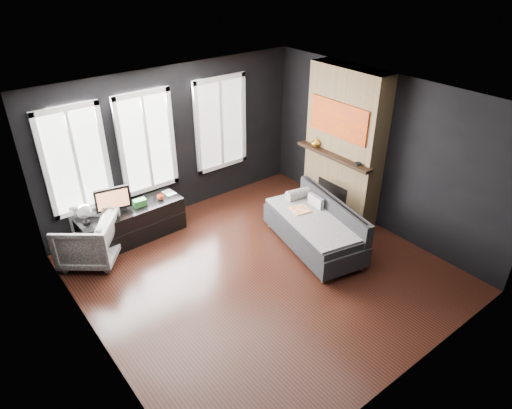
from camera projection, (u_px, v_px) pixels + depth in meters
floor at (263, 273)px, 7.04m from camera, size 5.00×5.00×0.00m
ceiling at (264, 102)px, 5.69m from camera, size 5.00×5.00×0.00m
wall_back at (175, 143)px, 8.07m from camera, size 5.00×0.02×2.70m
wall_left at (87, 264)px, 5.03m from camera, size 0.02×5.00×2.70m
wall_right at (379, 152)px, 7.69m from camera, size 0.02×5.00×2.70m
windows at (146, 90)px, 7.29m from camera, size 4.00×0.16×1.76m
fireplace at (344, 144)px, 8.00m from camera, size 0.70×1.62×2.70m
sofa at (314, 226)px, 7.45m from camera, size 1.34×2.08×0.83m
stripe_pillow at (316, 205)px, 7.67m from camera, size 0.10×0.33×0.33m
armchair at (88, 238)px, 7.11m from camera, size 1.14×1.15×0.86m
media_console at (133, 224)px, 7.71m from camera, size 1.77×0.60×0.60m
monitor at (113, 199)px, 7.31m from camera, size 0.59×0.23×0.51m
desk_fan at (85, 214)px, 7.08m from camera, size 0.25×0.25×0.33m
mug at (160, 197)px, 7.79m from camera, size 0.11×0.09×0.11m
book at (164, 189)px, 7.90m from camera, size 0.17×0.03×0.23m
storage_box at (140, 203)px, 7.61m from camera, size 0.21×0.14×0.11m
mantel_vase at (316, 142)px, 8.19m from camera, size 0.22×0.22×0.17m
mantel_clock at (358, 164)px, 7.54m from camera, size 0.12×0.12×0.04m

